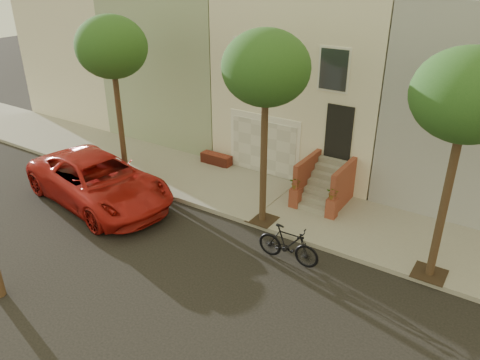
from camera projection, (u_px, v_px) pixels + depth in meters
The scene contains 8 objects.
ground at pixel (164, 271), 13.43m from camera, with size 90.00×90.00×0.00m, color black.
sidewalk at pixel (259, 197), 17.43m from camera, with size 40.00×3.70×0.15m, color gray.
house_row at pixel (329, 73), 20.29m from camera, with size 33.10×11.70×7.00m.
tree_left at pixel (111, 48), 16.81m from camera, with size 2.70×2.57×6.30m.
tree_mid at pixel (266, 69), 13.60m from camera, with size 2.70×2.57×6.30m.
tree_right at pixel (468, 97), 10.88m from camera, with size 2.70×2.57×6.30m.
pickup_truck at pixel (99, 181), 16.88m from camera, with size 2.90×6.30×1.75m, color #A91814.
motorcycle at pixel (288, 244), 13.65m from camera, with size 0.55×1.95×1.17m, color black.
Camera 1 is at (7.86, -7.95, 8.21)m, focal length 34.66 mm.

